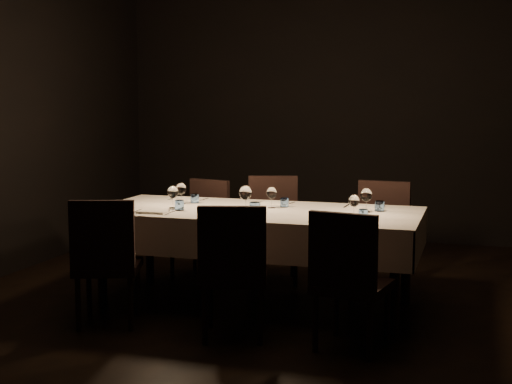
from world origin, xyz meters
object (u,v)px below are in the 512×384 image
(dining_table, at_px, (256,219))
(chair_near_left, at_px, (106,256))
(chair_near_right, at_px, (348,275))
(chair_far_center, at_px, (273,223))
(chair_near_center, at_px, (233,266))
(chair_far_left, at_px, (203,223))
(chair_far_right, at_px, (381,231))

(dining_table, distance_m, chair_near_left, 1.21)
(chair_near_right, distance_m, chair_far_center, 1.95)
(chair_near_left, bearing_deg, dining_table, -154.20)
(chair_near_left, xyz_separation_m, chair_near_center, (0.95, -0.01, 0.00))
(chair_near_left, xyz_separation_m, chair_far_left, (0.09, 1.65, -0.02))
(dining_table, relative_size, chair_far_left, 2.86)
(dining_table, distance_m, chair_far_right, 1.17)
(chair_near_center, bearing_deg, chair_near_right, 164.28)
(chair_near_center, bearing_deg, chair_far_right, -131.28)
(chair_far_center, distance_m, chair_far_right, 0.98)
(chair_near_right, distance_m, chair_far_right, 1.60)
(chair_near_center, bearing_deg, dining_table, -98.64)
(chair_near_left, bearing_deg, chair_far_center, -132.68)
(chair_near_left, height_order, chair_near_right, chair_near_left)
(chair_near_right, distance_m, chair_far_left, 2.33)
(chair_far_right, bearing_deg, dining_table, -135.36)
(chair_far_left, bearing_deg, chair_near_right, -30.71)
(dining_table, xyz_separation_m, chair_near_center, (0.10, -0.84, -0.17))
(chair_near_center, xyz_separation_m, chair_far_right, (0.77, 1.60, -0.00))
(chair_near_center, distance_m, chair_far_left, 1.87)
(chair_near_center, distance_m, chair_far_center, 1.70)
(chair_far_left, distance_m, chair_far_right, 1.63)
(chair_near_left, relative_size, chair_near_right, 1.01)
(dining_table, relative_size, chair_near_right, 2.75)
(chair_near_left, xyz_separation_m, chair_far_right, (1.72, 1.59, -0.00))
(chair_near_left, xyz_separation_m, chair_far_center, (0.75, 1.68, 0.00))
(chair_near_left, bearing_deg, chair_near_right, 160.98)
(dining_table, height_order, chair_near_center, chair_near_center)
(dining_table, xyz_separation_m, chair_far_right, (0.87, 0.76, -0.18))
(chair_near_right, height_order, chair_far_right, chair_far_right)
(chair_far_right, bearing_deg, chair_far_left, -178.27)
(chair_far_left, distance_m, chair_far_center, 0.66)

